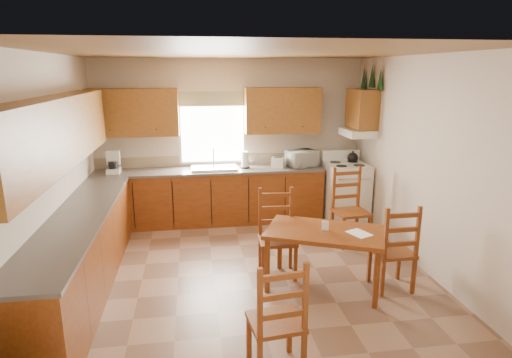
{
  "coord_description": "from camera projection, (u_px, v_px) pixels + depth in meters",
  "views": [
    {
      "loc": [
        -0.64,
        -4.96,
        2.5
      ],
      "look_at": [
        0.15,
        0.3,
        1.15
      ],
      "focal_mm": 30.0,
      "sensor_mm": 36.0,
      "label": 1
    }
  ],
  "objects": [
    {
      "name": "floor",
      "position": [
        248.0,
        272.0,
        5.46
      ],
      "size": [
        4.5,
        4.5,
        0.0
      ],
      "primitive_type": "plane",
      "color": "#89644B",
      "rests_on": "ground"
    },
    {
      "name": "ceiling",
      "position": [
        247.0,
        52.0,
        4.79
      ],
      "size": [
        4.5,
        4.5,
        0.0
      ],
      "primitive_type": "plane",
      "color": "brown",
      "rests_on": "floor"
    },
    {
      "name": "wall_left",
      "position": [
        49.0,
        176.0,
        4.8
      ],
      "size": [
        4.5,
        4.5,
        0.0
      ],
      "primitive_type": "plane",
      "color": "beige",
      "rests_on": "floor"
    },
    {
      "name": "wall_right",
      "position": [
        422.0,
        164.0,
        5.45
      ],
      "size": [
        4.5,
        4.5,
        0.0
      ],
      "primitive_type": "plane",
      "color": "beige",
      "rests_on": "floor"
    },
    {
      "name": "wall_back",
      "position": [
        230.0,
        140.0,
        7.28
      ],
      "size": [
        4.5,
        4.5,
        0.0
      ],
      "primitive_type": "plane",
      "color": "beige",
      "rests_on": "floor"
    },
    {
      "name": "wall_front",
      "position": [
        289.0,
        241.0,
        2.97
      ],
      "size": [
        4.5,
        4.5,
        0.0
      ],
      "primitive_type": "plane",
      "color": "beige",
      "rests_on": "floor"
    },
    {
      "name": "lower_cab_back",
      "position": [
        210.0,
        197.0,
        7.17
      ],
      "size": [
        3.75,
        0.6,
        0.88
      ],
      "primitive_type": "cube",
      "color": "brown",
      "rests_on": "floor"
    },
    {
      "name": "lower_cab_left",
      "position": [
        82.0,
        255.0,
        4.93
      ],
      "size": [
        0.6,
        3.6,
        0.88
      ],
      "primitive_type": "cube",
      "color": "brown",
      "rests_on": "floor"
    },
    {
      "name": "counter_back",
      "position": [
        210.0,
        170.0,
        7.05
      ],
      "size": [
        3.75,
        0.63,
        0.04
      ],
      "primitive_type": "cube",
      "color": "#534C45",
      "rests_on": "lower_cab_back"
    },
    {
      "name": "counter_left",
      "position": [
        78.0,
        217.0,
        4.81
      ],
      "size": [
        0.63,
        3.6,
        0.04
      ],
      "primitive_type": "cube",
      "color": "#534C45",
      "rests_on": "lower_cab_left"
    },
    {
      "name": "backsplash",
      "position": [
        209.0,
        160.0,
        7.3
      ],
      "size": [
        3.75,
        0.01,
        0.18
      ],
      "primitive_type": "cube",
      "color": "gray",
      "rests_on": "counter_back"
    },
    {
      "name": "upper_cab_back_left",
      "position": [
        134.0,
        112.0,
        6.78
      ],
      "size": [
        1.41,
        0.33,
        0.75
      ],
      "primitive_type": "cube",
      "color": "brown",
      "rests_on": "wall_back"
    },
    {
      "name": "upper_cab_back_right",
      "position": [
        282.0,
        110.0,
        7.12
      ],
      "size": [
        1.25,
        0.33,
        0.75
      ],
      "primitive_type": "cube",
      "color": "brown",
      "rests_on": "wall_back"
    },
    {
      "name": "upper_cab_left",
      "position": [
        55.0,
        133.0,
        4.56
      ],
      "size": [
        0.33,
        3.6,
        0.75
      ],
      "primitive_type": "cube",
      "color": "brown",
      "rests_on": "wall_left"
    },
    {
      "name": "upper_cab_stove",
      "position": [
        362.0,
        109.0,
        6.87
      ],
      "size": [
        0.33,
        0.62,
        0.62
      ],
      "primitive_type": "cube",
      "color": "brown",
      "rests_on": "wall_right"
    },
    {
      "name": "range_hood",
      "position": [
        358.0,
        133.0,
        6.96
      ],
      "size": [
        0.44,
        0.62,
        0.12
      ],
      "primitive_type": "cube",
      "color": "silver",
      "rests_on": "wall_right"
    },
    {
      "name": "window_frame",
      "position": [
        212.0,
        129.0,
        7.16
      ],
      "size": [
        1.13,
        0.02,
        1.18
      ],
      "primitive_type": "cube",
      "color": "silver",
      "rests_on": "wall_back"
    },
    {
      "name": "window_pane",
      "position": [
        212.0,
        129.0,
        7.16
      ],
      "size": [
        1.05,
        0.01,
        1.1
      ],
      "primitive_type": "cube",
      "color": "white",
      "rests_on": "wall_back"
    },
    {
      "name": "window_valance",
      "position": [
        212.0,
        99.0,
        7.01
      ],
      "size": [
        1.19,
        0.01,
        0.24
      ],
      "primitive_type": "cube",
      "color": "#495D32",
      "rests_on": "wall_back"
    },
    {
      "name": "sink_basin",
      "position": [
        214.0,
        168.0,
        7.05
      ],
      "size": [
        0.75,
        0.45,
        0.04
      ],
      "primitive_type": "cube",
      "color": "silver",
      "rests_on": "counter_back"
    },
    {
      "name": "pine_decal_a",
      "position": [
        380.0,
        79.0,
        6.47
      ],
      "size": [
        0.22,
        0.22,
        0.36
      ],
      "primitive_type": "cone",
      "color": "#173A17",
      "rests_on": "wall_right"
    },
    {
      "name": "pine_decal_b",
      "position": [
        372.0,
        76.0,
        6.76
      ],
      "size": [
        0.22,
        0.22,
        0.36
      ],
      "primitive_type": "cone",
      "color": "#173A17",
      "rests_on": "wall_right"
    },
    {
      "name": "pine_decal_c",
      "position": [
        364.0,
        78.0,
        7.08
      ],
      "size": [
        0.22,
        0.22,
        0.36
      ],
      "primitive_type": "cone",
      "color": "#173A17",
      "rests_on": "wall_right"
    },
    {
      "name": "stove",
      "position": [
        345.0,
        194.0,
        7.2
      ],
      "size": [
        0.67,
        0.69,
        0.98
      ],
      "primitive_type": "cube",
      "rotation": [
        0.0,
        0.0,
        -0.01
      ],
      "color": "silver",
      "rests_on": "floor"
    },
    {
      "name": "coffeemaker",
      "position": [
        113.0,
        164.0,
        6.75
      ],
      "size": [
        0.23,
        0.25,
        0.3
      ],
      "primitive_type": "cube",
      "rotation": [
        0.0,
        0.0,
        0.25
      ],
      "color": "silver",
      "rests_on": "counter_back"
    },
    {
      "name": "paper_towel",
      "position": [
        245.0,
        160.0,
        7.12
      ],
      "size": [
        0.15,
        0.15,
        0.28
      ],
      "primitive_type": "cylinder",
      "rotation": [
        0.0,
        0.0,
        -0.27
      ],
      "color": "white",
      "rests_on": "counter_back"
    },
    {
      "name": "toaster",
      "position": [
        278.0,
        163.0,
        7.16
      ],
      "size": [
        0.24,
        0.2,
        0.17
      ],
      "primitive_type": "cube",
      "rotation": [
        0.0,
        0.0,
        -0.42
      ],
      "color": "silver",
      "rests_on": "counter_back"
    },
    {
      "name": "microwave",
      "position": [
        302.0,
        159.0,
        7.22
      ],
      "size": [
        0.54,
        0.47,
        0.27
      ],
      "primitive_type": "imported",
      "rotation": [
        0.0,
        0.0,
        0.38
      ],
      "color": "silver",
      "rests_on": "counter_back"
    },
    {
      "name": "dining_table",
      "position": [
        324.0,
        259.0,
        5.02
      ],
      "size": [
        1.52,
        1.24,
        0.71
      ],
      "primitive_type": "cube",
      "rotation": [
        0.0,
        0.0,
        -0.43
      ],
      "color": "brown",
      "rests_on": "floor"
    },
    {
      "name": "chair_near_left",
      "position": [
        276.0,
        314.0,
        3.58
      ],
      "size": [
        0.48,
        0.46,
        1.04
      ],
      "primitive_type": "cube",
      "rotation": [
        0.0,
        0.0,
        3.26
      ],
      "color": "brown",
      "rests_on": "floor"
    },
    {
      "name": "chair_near_right",
      "position": [
        393.0,
        246.0,
        4.96
      ],
      "size": [
        0.44,
        0.42,
        1.04
      ],
      "primitive_type": "cube",
      "rotation": [
        0.0,
        0.0,
        3.15
      ],
      "color": "brown",
      "rests_on": "floor"
    },
    {
      "name": "chair_far_left",
      "position": [
        278.0,
        235.0,
        5.26
      ],
      "size": [
        0.48,
        0.46,
        1.08
      ],
      "primitive_type": "cube",
      "rotation": [
        0.0,
        0.0,
        -0.06
      ],
      "color": "brown",
      "rests_on": "floor"
    },
    {
      "name": "chair_far_right",
      "position": [
        351.0,
        207.0,
        6.25
      ],
      "size": [
        0.51,
        0.49,
        1.12
      ],
      "primitive_type": "cube",
      "rotation": [
        0.0,
        0.0,
        0.1
      ],
      "color": "brown",
      "rests_on": "floor"
    },
    {
      "name": "table_paper",
      "position": [
        359.0,
        233.0,
        4.84
      ],
      "size": [
        0.28,
        0.32,
        0.0
      ],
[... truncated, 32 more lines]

